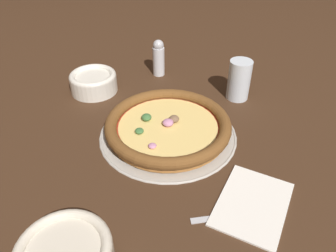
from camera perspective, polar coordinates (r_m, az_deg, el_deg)
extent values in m
plane|color=#3D2616|center=(0.78, 0.00, -1.48)|extent=(3.00, 3.00, 0.00)
cylinder|color=#B7B2A8|center=(0.77, 0.00, -1.36)|extent=(0.32, 0.32, 0.00)
torus|color=#B7B2A8|center=(0.77, 0.00, -1.25)|extent=(0.32, 0.32, 0.01)
cylinder|color=#A86B33|center=(0.77, 0.00, -0.60)|extent=(0.27, 0.27, 0.01)
torus|color=brown|center=(0.76, 0.00, 0.32)|extent=(0.29, 0.29, 0.03)
cylinder|color=#A32D19|center=(0.76, 0.00, -0.08)|extent=(0.24, 0.24, 0.00)
cylinder|color=#EAC670|center=(0.76, 0.00, 0.05)|extent=(0.23, 0.23, 0.00)
ellipsoid|color=#C17FA3|center=(0.75, 0.00, 0.51)|extent=(0.04, 0.04, 0.02)
ellipsoid|color=#3D6B38|center=(0.74, -5.01, -0.85)|extent=(0.03, 0.03, 0.01)
ellipsoid|color=brown|center=(0.75, 0.03, 0.44)|extent=(0.03, 0.03, 0.01)
ellipsoid|color=brown|center=(0.77, 1.07, 1.25)|extent=(0.03, 0.03, 0.02)
ellipsoid|color=#3D6B38|center=(0.77, -3.76, 1.53)|extent=(0.03, 0.03, 0.02)
ellipsoid|color=#C17FA3|center=(0.70, -2.74, -3.45)|extent=(0.02, 0.02, 0.01)
cylinder|color=silver|center=(0.95, -12.80, 7.24)|extent=(0.13, 0.13, 0.05)
torus|color=silver|center=(0.94, -12.99, 8.47)|extent=(0.13, 0.13, 0.02)
torus|color=beige|center=(0.54, -17.86, -19.88)|extent=(0.15, 0.15, 0.02)
cylinder|color=silver|center=(0.91, 12.27, 7.85)|extent=(0.06, 0.06, 0.11)
cube|color=white|center=(0.64, 14.55, -12.87)|extent=(0.21, 0.19, 0.01)
cube|color=#B7B7BC|center=(0.61, 10.01, -15.24)|extent=(0.12, 0.05, 0.00)
cube|color=#B7B7BC|center=(0.64, 17.59, -13.83)|extent=(0.05, 0.04, 0.00)
cylinder|color=silver|center=(1.01, -1.64, 11.20)|extent=(0.04, 0.04, 0.09)
sphere|color=#B2B2B7|center=(0.99, -1.69, 13.89)|extent=(0.03, 0.03, 0.03)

